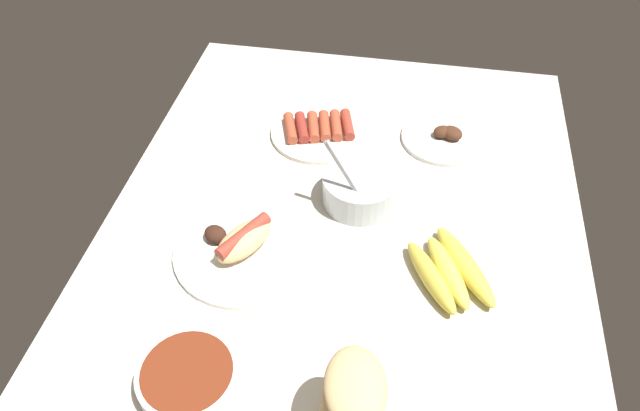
# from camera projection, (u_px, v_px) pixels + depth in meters

# --- Properties ---
(ground_plane) EXTENTS (1.20, 0.90, 0.03)m
(ground_plane) POSITION_uv_depth(u_px,v_px,m) (342.00, 233.00, 1.13)
(ground_plane) COLOR beige
(plate_sausages) EXTENTS (0.21, 0.21, 0.03)m
(plate_sausages) POSITION_uv_depth(u_px,v_px,m) (319.00, 130.00, 1.31)
(plate_sausages) COLOR white
(plate_sausages) RESTS_ON ground_plane
(bread_stack) EXTENTS (0.13, 0.11, 0.14)m
(bread_stack) POSITION_uv_depth(u_px,v_px,m) (351.00, 404.00, 0.80)
(bread_stack) COLOR #E5C689
(bread_stack) RESTS_ON ground_plane
(bowl_chili) EXTENTS (0.15, 0.15, 0.04)m
(bowl_chili) POSITION_uv_depth(u_px,v_px,m) (188.00, 377.00, 0.88)
(bowl_chili) COLOR white
(bowl_chili) RESTS_ON ground_plane
(bowl_coleslaw) EXTENTS (0.15, 0.15, 0.16)m
(bowl_coleslaw) POSITION_uv_depth(u_px,v_px,m) (360.00, 187.00, 1.15)
(bowl_coleslaw) COLOR silver
(bowl_coleslaw) RESTS_ON ground_plane
(plate_hotdog_assembled) EXTENTS (0.26, 0.26, 0.06)m
(plate_hotdog_assembled) POSITION_uv_depth(u_px,v_px,m) (244.00, 246.00, 1.07)
(plate_hotdog_assembled) COLOR white
(plate_hotdog_assembled) RESTS_ON ground_plane
(plate_grilled_meat) EXTENTS (0.18, 0.18, 0.04)m
(plate_grilled_meat) POSITION_uv_depth(u_px,v_px,m) (444.00, 137.00, 1.30)
(plate_grilled_meat) COLOR white
(plate_grilled_meat) RESTS_ON ground_plane
(banana_bunch) EXTENTS (0.21, 0.18, 0.04)m
(banana_bunch) POSITION_uv_depth(u_px,v_px,m) (449.00, 271.00, 1.03)
(banana_bunch) COLOR gold
(banana_bunch) RESTS_ON ground_plane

